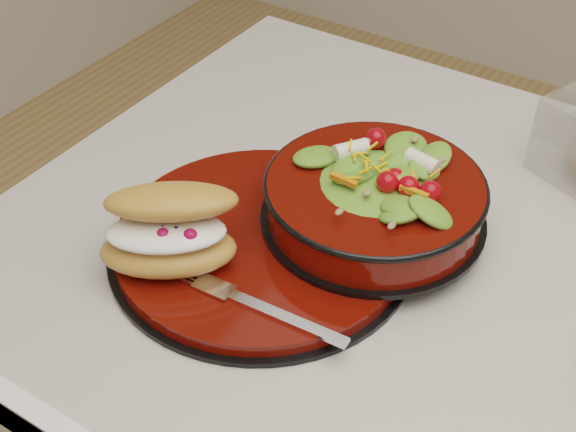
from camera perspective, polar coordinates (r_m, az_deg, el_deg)
The scene contains 4 objects.
dinner_plate at distance 0.83m, azimuth -1.89°, elevation -1.88°, with size 0.32×0.32×0.02m.
salad_bowl at distance 0.82m, azimuth 6.20°, elevation 1.65°, with size 0.24×0.24×0.10m.
croissant at distance 0.78m, azimuth -8.34°, elevation -1.03°, with size 0.15×0.15×0.08m.
fork at distance 0.75m, azimuth -1.77°, elevation -6.56°, with size 0.16×0.03×0.00m.
Camera 1 is at (0.04, -0.59, 1.46)m, focal length 50.00 mm.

